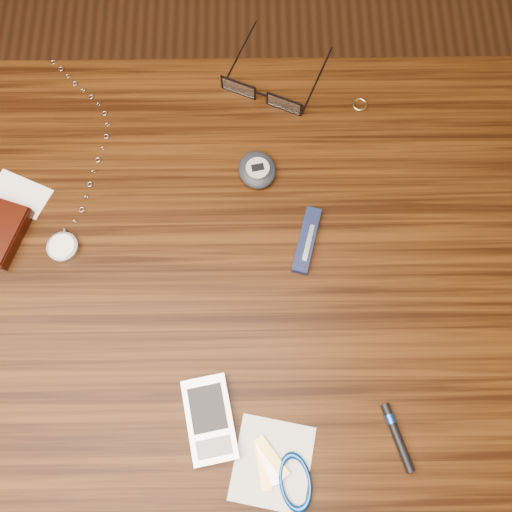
# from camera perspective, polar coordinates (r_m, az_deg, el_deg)

# --- Properties ---
(ground) EXTENTS (3.80, 3.80, 0.00)m
(ground) POSITION_cam_1_polar(r_m,az_deg,el_deg) (1.51, -1.21, -10.09)
(ground) COLOR #472814
(ground) RESTS_ON ground
(desk) EXTENTS (1.00, 0.70, 0.75)m
(desk) POSITION_cam_1_polar(r_m,az_deg,el_deg) (0.88, -2.05, -3.43)
(desk) COLOR #341A08
(desk) RESTS_ON ground
(eyeglasses) EXTENTS (0.18, 0.18, 0.03)m
(eyeglasses) POSITION_cam_1_polar(r_m,az_deg,el_deg) (0.90, 0.74, 16.07)
(eyeglasses) COLOR black
(eyeglasses) RESTS_ON desk
(gold_ring) EXTENTS (0.03, 0.03, 0.00)m
(gold_ring) POSITION_cam_1_polar(r_m,az_deg,el_deg) (0.91, 10.34, 14.67)
(gold_ring) COLOR #DBBF6A
(gold_ring) RESTS_ON desk
(pocket_watch) EXTENTS (0.10, 0.33, 0.01)m
(pocket_watch) POSITION_cam_1_polar(r_m,az_deg,el_deg) (0.83, -18.58, 1.69)
(pocket_watch) COLOR silver
(pocket_watch) RESTS_ON desk
(pda_phone) EXTENTS (0.08, 0.11, 0.02)m
(pda_phone) POSITION_cam_1_polar(r_m,az_deg,el_deg) (0.74, -4.65, -15.97)
(pda_phone) COLOR silver
(pda_phone) RESTS_ON desk
(pedometer) EXTENTS (0.06, 0.07, 0.03)m
(pedometer) POSITION_cam_1_polar(r_m,az_deg,el_deg) (0.83, 0.12, 8.63)
(pedometer) COLOR #1F222B
(pedometer) RESTS_ON desk
(notepad_keys) EXTENTS (0.12, 0.12, 0.01)m
(notepad_keys) POSITION_cam_1_polar(r_m,az_deg,el_deg) (0.74, 2.84, -20.88)
(notepad_keys) COLOR white
(notepad_keys) RESTS_ON desk
(pocket_knife) EXTENTS (0.05, 0.10, 0.01)m
(pocket_knife) POSITION_cam_1_polar(r_m,az_deg,el_deg) (0.79, 5.09, 1.57)
(pocket_knife) COLOR #0E1938
(pocket_knife) RESTS_ON desk
(black_blue_pen) EXTENTS (0.04, 0.08, 0.01)m
(black_blue_pen) POSITION_cam_1_polar(r_m,az_deg,el_deg) (0.76, 13.88, -16.98)
(black_blue_pen) COLOR black
(black_blue_pen) RESTS_ON desk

